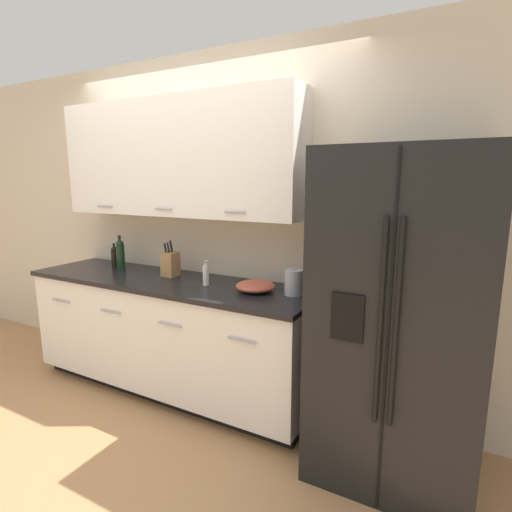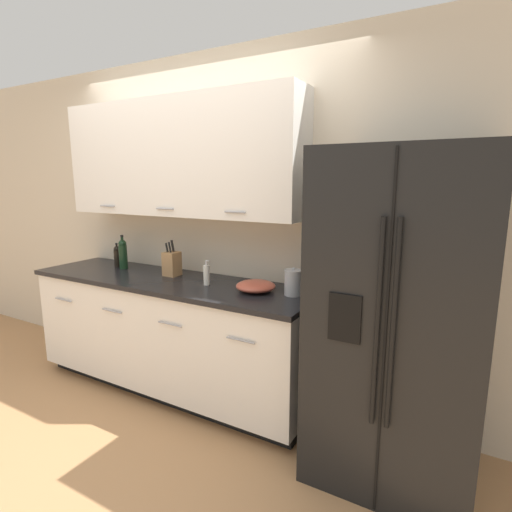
{
  "view_description": "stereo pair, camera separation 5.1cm",
  "coord_description": "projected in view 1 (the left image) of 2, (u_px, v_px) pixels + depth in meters",
  "views": [
    {
      "loc": [
        1.87,
        -1.63,
        1.66
      ],
      "look_at": [
        0.65,
        0.66,
        1.16
      ],
      "focal_mm": 28.0,
      "sensor_mm": 36.0,
      "label": 1
    },
    {
      "loc": [
        1.92,
        -1.6,
        1.66
      ],
      "look_at": [
        0.65,
        0.66,
        1.16
      ],
      "focal_mm": 28.0,
      "sensor_mm": 36.0,
      "label": 2
    }
  ],
  "objects": [
    {
      "name": "ground_plane",
      "position": [
        121.0,
        439.0,
        2.59
      ],
      "size": [
        14.0,
        14.0,
        0.0
      ],
      "primitive_type": "plane",
      "color": "#B27F51"
    },
    {
      "name": "wall_back",
      "position": [
        197.0,
        205.0,
        3.15
      ],
      "size": [
        10.0,
        0.39,
        2.6
      ],
      "color": "beige",
      "rests_on": "ground_plane"
    },
    {
      "name": "counter_unit",
      "position": [
        170.0,
        334.0,
        3.14
      ],
      "size": [
        2.36,
        0.64,
        0.91
      ],
      "color": "black",
      "rests_on": "ground_plane"
    },
    {
      "name": "refrigerator",
      "position": [
        400.0,
        318.0,
        2.19
      ],
      "size": [
        0.86,
        0.79,
        1.82
      ],
      "color": "black",
      "rests_on": "ground_plane"
    },
    {
      "name": "knife_block",
      "position": [
        170.0,
        264.0,
        3.13
      ],
      "size": [
        0.11,
        0.11,
        0.28
      ],
      "color": "#A87A4C",
      "rests_on": "counter_unit"
    },
    {
      "name": "wine_bottle",
      "position": [
        120.0,
        254.0,
        3.37
      ],
      "size": [
        0.07,
        0.07,
        0.29
      ],
      "color": "black",
      "rests_on": "counter_unit"
    },
    {
      "name": "soap_dispenser",
      "position": [
        206.0,
        275.0,
        2.86
      ],
      "size": [
        0.05,
        0.04,
        0.18
      ],
      "color": "silver",
      "rests_on": "counter_unit"
    },
    {
      "name": "oil_bottle",
      "position": [
        115.0,
        256.0,
        3.43
      ],
      "size": [
        0.06,
        0.06,
        0.21
      ],
      "color": "black",
      "rests_on": "counter_unit"
    },
    {
      "name": "steel_canister",
      "position": [
        294.0,
        282.0,
        2.62
      ],
      "size": [
        0.12,
        0.12,
        0.19
      ],
      "color": "#A3A3A5",
      "rests_on": "counter_unit"
    },
    {
      "name": "mixing_bowl",
      "position": [
        256.0,
        286.0,
        2.71
      ],
      "size": [
        0.27,
        0.27,
        0.07
      ],
      "color": "#B24C38",
      "rests_on": "counter_unit"
    }
  ]
}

